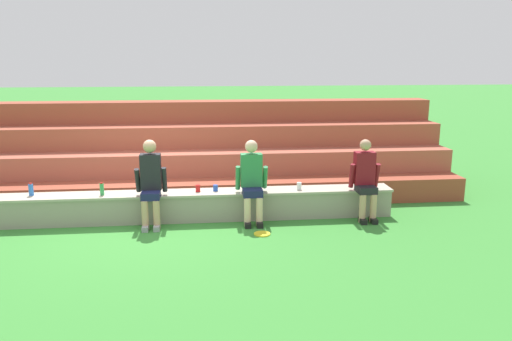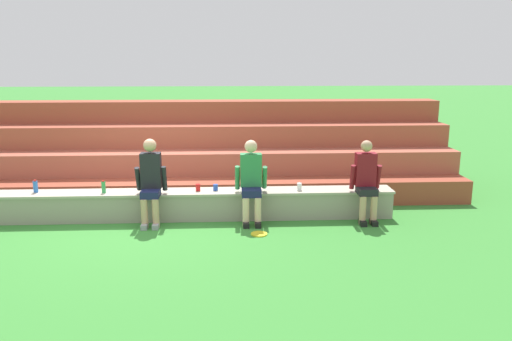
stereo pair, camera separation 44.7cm
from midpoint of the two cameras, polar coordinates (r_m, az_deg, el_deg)
ground_plane at (r=8.57m, az=-10.97°, el=-5.93°), size 80.00×80.00×0.00m
stone_seating_wall at (r=8.70m, az=-10.84°, el=-3.83°), size 8.44×0.49×0.49m
brick_bleachers at (r=10.58m, az=-9.45°, el=1.51°), size 11.92×2.41×1.80m
person_far_left at (r=8.33m, az=-10.45°, el=-1.06°), size 0.51×0.56×1.42m
person_left_of_center at (r=8.30m, az=0.99°, el=-1.03°), size 0.54×0.59×1.38m
person_center at (r=8.61m, az=13.94°, el=-1.02°), size 0.52×0.54×1.37m
water_bottle_near_right at (r=8.69m, az=-15.62°, el=-1.84°), size 0.07×0.07×0.22m
water_bottle_mid_left at (r=9.11m, az=-22.61°, el=-1.71°), size 0.08×0.08×0.21m
plastic_cup_left_end at (r=8.54m, az=-5.16°, el=-1.95°), size 0.08×0.08×0.12m
plastic_cup_middle at (r=8.55m, az=-3.16°, el=-1.95°), size 0.08×0.08×0.11m
plastic_cup_right_end at (r=8.60m, az=6.47°, el=-1.85°), size 0.08×0.08×0.13m
frisbee at (r=7.89m, az=1.99°, el=-7.27°), size 0.26×0.26×0.02m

